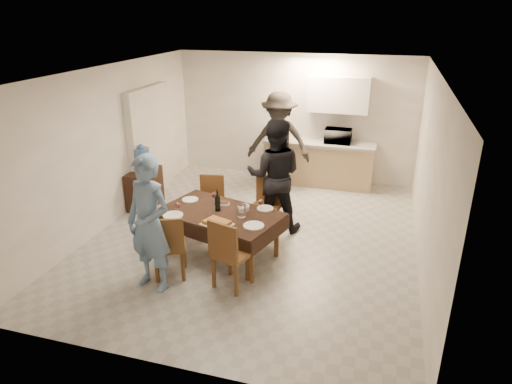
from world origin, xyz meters
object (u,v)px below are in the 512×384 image
Objects in this scene: wine_bottle at (218,200)px; savoury_tart at (217,223)px; dining_table at (220,214)px; water_pitcher at (242,211)px; person_far at (274,176)px; person_near at (149,224)px; person_kitchen at (279,141)px; microwave at (338,136)px; water_jug at (142,159)px; console at (145,188)px.

wine_bottle is 0.48m from savoury_tart.
water_pitcher reaches higher than dining_table.
dining_table is at bearing 52.84° from person_far.
person_near is 0.93× the size of person_kitchen.
savoury_tart is 3.28m from person_kitchen.
microwave is at bearing 81.09° from person_near.
water_jug is at bearing 32.60° from microwave.
wine_bottle is 0.18× the size of person_far.
water_pitcher is at bearing 61.81° from person_near.
water_jug is at bearing -14.48° from person_far.
water_pitcher is (0.35, -0.05, 0.12)m from dining_table.
water_jug is 2.26m from wine_bottle.
savoury_tart is at bearing 72.31° from microwave.
person_kitchen is (0.73, 3.94, 0.07)m from person_near.
water_pitcher is at bearing -29.79° from console.
person_kitchen is at bearing 37.28° from console.
person_kitchen reaches higher than dining_table.
water_jug is 2.66m from water_pitcher.
wine_bottle is at bearing 151.44° from dining_table.
water_pitcher is 0.10× the size of person_far.
wine_bottle is at bearing 109.23° from savoury_tart.
microwave is (3.24, 2.07, 0.70)m from console.
console is 4.16× the size of water_pitcher.
person_kitchen is at bearing 93.33° from person_near.
water_pitcher is at bearing -86.64° from person_kitchen.
microwave is at bearing 32.60° from console.
person_near reaches higher than water_jug.
person_kitchen is at bearing -88.06° from person_far.
water_pitcher reaches higher than savoury_tart.
water_pitcher is at bearing 74.55° from microwave.
dining_table is at bearing -33.00° from console.
person_far is at bearing 72.16° from microwave.
person_far reaches higher than person_near.
dining_table is 1.08× the size of person_near.
person_near is 2.37m from person_far.
person_near is (1.40, -2.32, 0.55)m from console.
savoury_tart is at bearing -91.36° from person_kitchen.
person_far reaches higher than wine_bottle.
person_kitchen is (2.13, 1.62, 0.06)m from water_jug.
wine_bottle reaches higher than water_pitcher.
savoury_tart is (0.15, -0.43, -0.14)m from wine_bottle.
water_jug is (-1.95, 1.27, 0.26)m from dining_table.
dining_table is 4.69× the size of water_jug.
person_far is at bearing -78.54° from person_kitchen.
water_jug is at bearing 141.23° from savoury_tart.
person_far is (2.50, -0.22, 0.58)m from console.
microwave is 1.20m from person_kitchen.
person_kitchen is (0.18, 2.89, 0.33)m from dining_table.
console is at bearing 134.96° from person_near.
person_kitchen is at bearing 22.09° from microwave.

